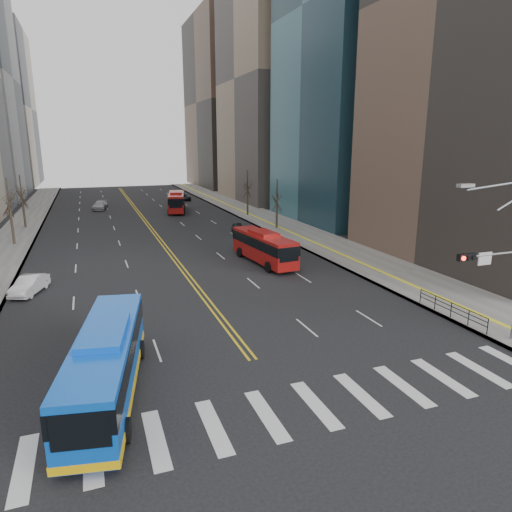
% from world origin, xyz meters
% --- Properties ---
extents(ground, '(220.00, 220.00, 0.00)m').
position_xyz_m(ground, '(0.00, 0.00, 0.00)').
color(ground, black).
extents(sidewalk_right, '(7.00, 130.00, 0.15)m').
position_xyz_m(sidewalk_right, '(17.50, 45.00, 0.07)').
color(sidewalk_right, gray).
rests_on(sidewalk_right, ground).
extents(sidewalk_left, '(5.00, 130.00, 0.15)m').
position_xyz_m(sidewalk_left, '(-16.50, 45.00, 0.07)').
color(sidewalk_left, gray).
rests_on(sidewalk_left, ground).
extents(crosswalk, '(26.70, 4.00, 0.01)m').
position_xyz_m(crosswalk, '(0.00, 0.00, 0.01)').
color(crosswalk, silver).
rests_on(crosswalk, ground).
extents(centerline, '(0.55, 100.00, 0.01)m').
position_xyz_m(centerline, '(0.00, 55.00, 0.01)').
color(centerline, gold).
rests_on(centerline, ground).
extents(office_towers, '(83.00, 134.00, 58.00)m').
position_xyz_m(office_towers, '(0.12, 68.51, 23.92)').
color(office_towers, gray).
rests_on(office_towers, ground).
extents(signal_mast, '(5.37, 0.37, 9.39)m').
position_xyz_m(signal_mast, '(13.77, 2.00, 4.86)').
color(signal_mast, gray).
rests_on(signal_mast, ground).
extents(pedestrian_railing, '(0.06, 6.06, 1.02)m').
position_xyz_m(pedestrian_railing, '(14.30, 6.00, 0.82)').
color(pedestrian_railing, black).
rests_on(pedestrian_railing, sidewalk_right).
extents(street_trees, '(35.20, 47.20, 7.60)m').
position_xyz_m(street_trees, '(-7.18, 34.55, 4.87)').
color(street_trees, '#32291E').
rests_on(street_trees, ground).
extents(blue_bus, '(4.49, 11.60, 3.32)m').
position_xyz_m(blue_bus, '(-7.48, 4.00, 1.74)').
color(blue_bus, blue).
rests_on(blue_bus, ground).
extents(red_bus_near, '(3.28, 9.97, 3.14)m').
position_xyz_m(red_bus_near, '(7.87, 23.81, 1.76)').
color(red_bus_near, '#A31411').
rests_on(red_bus_near, ground).
extents(red_bus_far, '(4.55, 10.88, 3.38)m').
position_xyz_m(red_bus_far, '(6.20, 60.27, 1.88)').
color(red_bus_far, '#A31411').
rests_on(red_bus_far, ground).
extents(car_white, '(2.83, 4.46, 1.39)m').
position_xyz_m(car_white, '(-12.50, 21.48, 0.69)').
color(car_white, silver).
rests_on(car_white, ground).
extents(car_dark_mid, '(2.33, 4.01, 1.28)m').
position_xyz_m(car_dark_mid, '(10.15, 39.03, 0.64)').
color(car_dark_mid, black).
rests_on(car_dark_mid, ground).
extents(car_silver, '(3.05, 5.32, 1.45)m').
position_xyz_m(car_silver, '(-5.89, 66.97, 0.73)').
color(car_silver, '#97979C').
rests_on(car_silver, ground).
extents(car_dark_far, '(2.57, 4.68, 1.24)m').
position_xyz_m(car_dark_far, '(10.30, 74.89, 0.62)').
color(car_dark_far, black).
rests_on(car_dark_far, ground).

